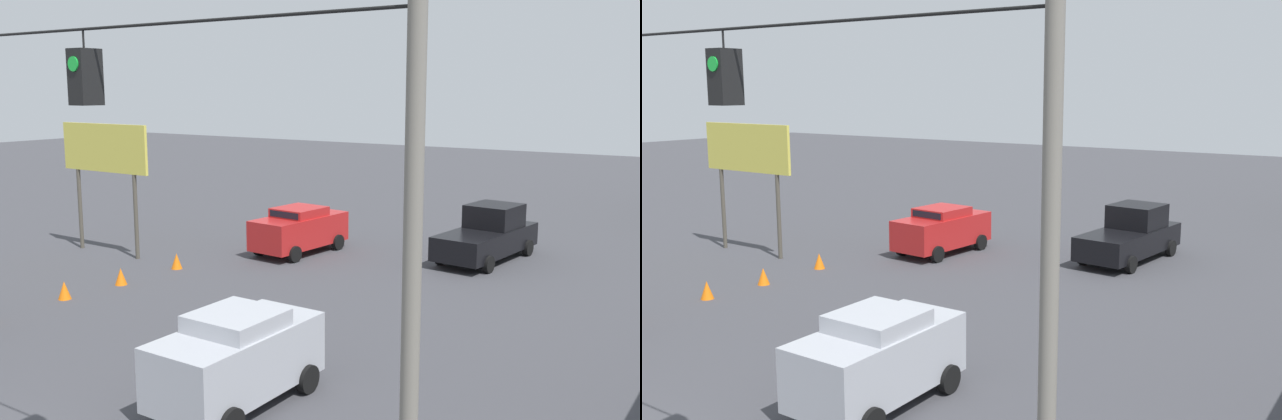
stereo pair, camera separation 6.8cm
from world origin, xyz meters
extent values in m
cylinder|color=slate|center=(-9.03, -1.38, 3.94)|extent=(0.20, 0.20, 7.89)
cube|color=black|center=(-4.00, -1.38, 6.76)|extent=(0.32, 0.36, 0.77)
cylinder|color=black|center=(-4.00, -1.38, 7.27)|extent=(0.03, 0.03, 0.26)
cylinder|color=green|center=(-4.00, -1.19, 6.93)|extent=(0.20, 0.02, 0.20)
cube|color=red|center=(4.33, -17.94, 0.92)|extent=(2.13, 4.38, 1.19)
cube|color=red|center=(4.33, -17.94, 1.69)|extent=(1.81, 1.99, 0.36)
cube|color=black|center=(4.40, -16.99, 1.69)|extent=(1.46, 0.13, 0.25)
cylinder|color=black|center=(5.34, -16.63, 0.32)|extent=(0.27, 0.65, 0.64)
cylinder|color=black|center=(3.52, -16.49, 0.32)|extent=(0.27, 0.65, 0.64)
cylinder|color=black|center=(5.13, -19.39, 0.32)|extent=(0.27, 0.65, 0.64)
cylinder|color=black|center=(3.31, -19.25, 0.32)|extent=(0.27, 0.65, 0.64)
cube|color=#A8AAB2|center=(-2.83, -5.75, 0.99)|extent=(1.81, 3.94, 1.34)
cube|color=#A8AAB2|center=(-2.83, -5.75, 1.84)|extent=(1.66, 1.73, 0.36)
cube|color=black|center=(-2.83, -6.63, 1.84)|extent=(1.44, 0.02, 0.25)
cylinder|color=black|center=(-3.73, -7.03, 0.32)|extent=(0.22, 0.64, 0.64)
cylinder|color=black|center=(-1.93, -7.03, 0.32)|extent=(0.22, 0.64, 0.64)
cylinder|color=black|center=(-1.93, -4.47, 0.32)|extent=(0.22, 0.64, 0.64)
cube|color=black|center=(-2.42, -20.95, 0.77)|extent=(2.44, 5.53, 0.90)
cube|color=black|center=(-2.48, -21.59, 1.67)|extent=(1.97, 2.09, 0.90)
cube|color=black|center=(-2.57, -22.57, 1.67)|extent=(1.56, 0.16, 0.63)
cylinder|color=black|center=(-3.56, -22.60, 0.32)|extent=(0.28, 0.66, 0.64)
cylinder|color=black|center=(-1.61, -22.78, 0.32)|extent=(0.28, 0.66, 0.64)
cylinder|color=black|center=(-3.24, -19.12, 0.32)|extent=(0.28, 0.66, 0.64)
cylinder|color=black|center=(-1.29, -19.30, 0.32)|extent=(0.28, 0.66, 0.64)
cone|color=orange|center=(6.71, -8.48, 0.29)|extent=(0.41, 0.41, 0.58)
cone|color=orange|center=(6.55, -10.62, 0.29)|extent=(0.41, 0.41, 0.58)
cone|color=orange|center=(6.56, -13.25, 0.29)|extent=(0.41, 0.41, 0.58)
cylinder|color=#4C473D|center=(8.99, -13.53, 1.66)|extent=(0.16, 0.16, 3.32)
cylinder|color=#4C473D|center=(12.37, -13.53, 1.66)|extent=(0.16, 0.16, 3.32)
cube|color=#D8CC4C|center=(10.68, -13.53, 4.28)|extent=(4.83, 0.12, 1.91)
camera|label=1|loc=(-12.23, 5.04, 6.61)|focal=40.00mm
camera|label=2|loc=(-12.28, 5.00, 6.61)|focal=40.00mm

